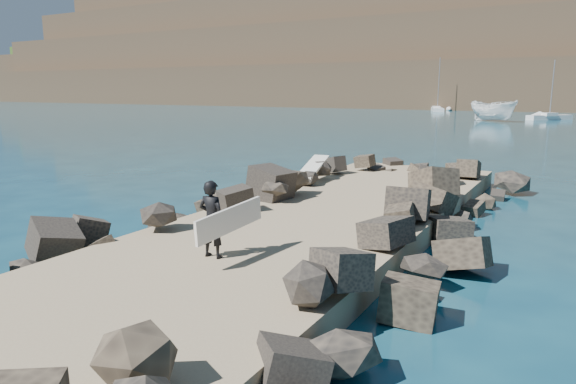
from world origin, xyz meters
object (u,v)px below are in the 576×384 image
boat_imported (493,111)px  surfer_with_board (214,219)px  surfboard_resting (313,170)px  sailboat_b (549,117)px

boat_imported → surfer_with_board: bearing=-142.0°
boat_imported → surfer_with_board: (3.82, -61.80, 0.04)m
surfboard_resting → sailboat_b: size_ratio=0.31×
surfboard_resting → boat_imported: size_ratio=0.34×
boat_imported → sailboat_b: bearing=-5.4°
boat_imported → sailboat_b: (6.00, 7.19, -1.01)m
boat_imported → surfer_with_board: 61.92m
surfboard_resting → boat_imported: boat_imported is taller
boat_imported → sailboat_b: 9.42m
surfboard_resting → surfer_with_board: bearing=-85.3°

